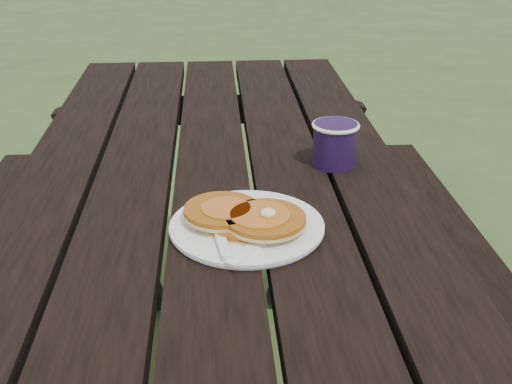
{
  "coord_description": "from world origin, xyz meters",
  "views": [
    {
      "loc": [
        0.01,
        -1.1,
        1.26
      ],
      "look_at": [
        0.07,
        -0.16,
        0.8
      ],
      "focal_mm": 45.0,
      "sensor_mm": 36.0,
      "label": 1
    }
  ],
  "objects": [
    {
      "name": "picnic_table",
      "position": [
        0.0,
        0.0,
        0.37
      ],
      "size": [
        1.36,
        1.8,
        0.75
      ],
      "color": "black",
      "rests_on": "ground"
    },
    {
      "name": "fork",
      "position": [
        0.01,
        -0.25,
        0.77
      ],
      "size": [
        0.06,
        0.16,
        0.01
      ],
      "primitive_type": null,
      "rotation": [
        0.0,
        0.0,
        0.15
      ],
      "color": "white",
      "rests_on": "plate"
    },
    {
      "name": "coffee_cup",
      "position": [
        0.24,
        0.06,
        0.8
      ],
      "size": [
        0.09,
        0.09,
        0.09
      ],
      "rotation": [
        0.0,
        0.0,
        0.14
      ],
      "color": "black",
      "rests_on": "picnic_table"
    },
    {
      "name": "pancake_stack",
      "position": [
        0.05,
        -0.2,
        0.77
      ],
      "size": [
        0.19,
        0.16,
        0.04
      ],
      "rotation": [
        0.0,
        0.0,
        -0.19
      ],
      "color": "#A55A12",
      "rests_on": "plate"
    },
    {
      "name": "knife",
      "position": [
        0.08,
        -0.25,
        0.76
      ],
      "size": [
        0.12,
        0.16,
        0.0
      ],
      "primitive_type": "cube",
      "rotation": [
        0.0,
        0.0,
        -0.64
      ],
      "color": "white",
      "rests_on": "plate"
    },
    {
      "name": "plate",
      "position": [
        0.06,
        -0.19,
        0.76
      ],
      "size": [
        0.27,
        0.27,
        0.01
      ],
      "primitive_type": "cylinder",
      "rotation": [
        0.0,
        0.0,
        -0.14
      ],
      "color": "white",
      "rests_on": "picnic_table"
    }
  ]
}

